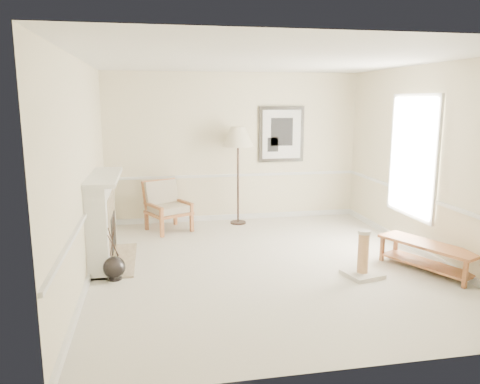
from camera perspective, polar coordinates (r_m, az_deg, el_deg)
name	(u,v)px	position (r m, az deg, el deg)	size (l,w,h in m)	color
ground	(267,265)	(6.92, 3.34, -8.88)	(5.50, 5.50, 0.00)	silver
room	(277,136)	(6.63, 4.52, 6.76)	(5.04, 5.54, 2.92)	#F2E6BD
fireplace	(103,220)	(7.16, -16.38, -3.29)	(0.64, 1.64, 1.31)	white
floor_vase	(114,268)	(6.55, -15.08, -8.95)	(0.30, 0.30, 0.87)	black
armchair	(166,204)	(8.73, -9.05, -1.41)	(0.94, 0.96, 0.91)	#945C2F
floor_lamp	(238,139)	(8.88, -0.25, 6.43)	(0.75, 0.75, 1.88)	black
bench	(428,253)	(7.10, 21.91, -6.88)	(0.97, 1.46, 0.40)	#945C2F
scratching_post	(363,262)	(6.65, 14.73, -8.24)	(0.54, 0.54, 0.65)	silver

